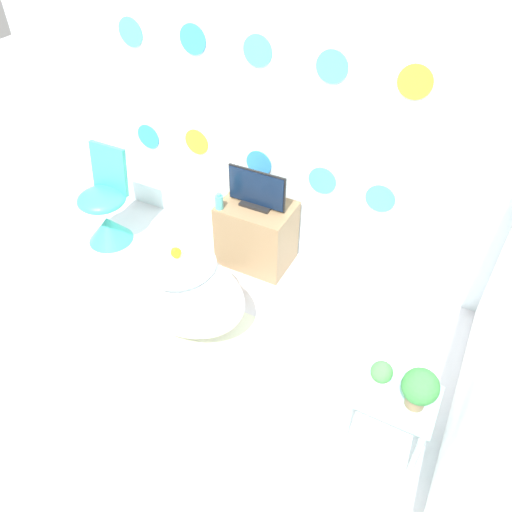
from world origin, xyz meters
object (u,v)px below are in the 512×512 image
(potted_plant_right, at_px, (420,388))
(potted_plant_left, at_px, (381,376))
(vase, at_px, (219,202))
(bathtub, at_px, (183,292))
(chair, at_px, (107,213))
(tv, at_px, (257,191))

(potted_plant_right, bearing_deg, potted_plant_left, 178.65)
(potted_plant_left, bearing_deg, vase, 148.65)
(bathtub, height_order, chair, chair)
(vase, bearing_deg, bathtub, -82.66)
(bathtub, bearing_deg, tv, 79.87)
(chair, height_order, potted_plant_right, chair)
(bathtub, height_order, potted_plant_right, potted_plant_right)
(bathtub, xyz_separation_m, tv, (0.14, 0.79, 0.38))
(tv, relative_size, potted_plant_left, 2.30)
(tv, relative_size, vase, 3.54)
(chair, relative_size, tv, 1.79)
(bathtub, height_order, potted_plant_left, potted_plant_left)
(bathtub, relative_size, tv, 1.99)
(tv, bearing_deg, bathtub, -100.13)
(tv, xyz_separation_m, potted_plant_right, (1.43, -1.05, -0.06))
(tv, xyz_separation_m, potted_plant_left, (1.24, -1.05, -0.10))
(chair, xyz_separation_m, tv, (1.19, 0.32, 0.39))
(tv, distance_m, potted_plant_left, 1.63)
(bathtub, relative_size, potted_plant_right, 3.69)
(chair, bearing_deg, bathtub, -24.05)
(chair, bearing_deg, vase, 10.08)
(tv, distance_m, potted_plant_right, 1.78)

